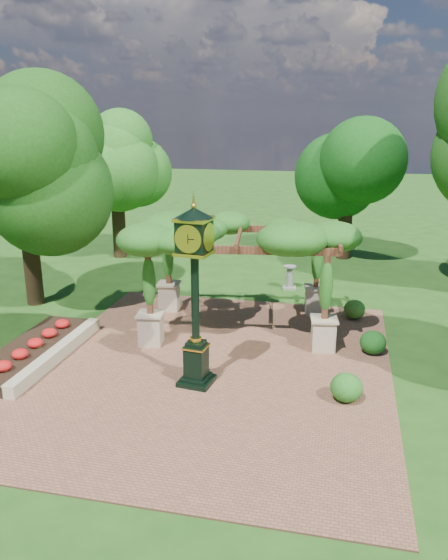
# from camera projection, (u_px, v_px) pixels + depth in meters

# --- Properties ---
(ground) EXTENTS (120.00, 120.00, 0.00)m
(ground) POSITION_uv_depth(u_px,v_px,m) (204.00, 384.00, 14.74)
(ground) COLOR #1E4714
(ground) RESTS_ON ground
(brick_plaza) EXTENTS (10.00, 12.00, 0.04)m
(brick_plaza) POSITION_uv_depth(u_px,v_px,m) (213.00, 367.00, 15.67)
(brick_plaza) COLOR brown
(brick_plaza) RESTS_ON ground
(border_wall) EXTENTS (0.35, 5.00, 0.40)m
(border_wall) POSITION_uv_depth(u_px,v_px,m) (58.00, 354.00, 16.12)
(border_wall) COLOR #C6B793
(border_wall) RESTS_ON ground
(flower_bed) EXTENTS (1.50, 5.00, 0.36)m
(flower_bed) POSITION_uv_depth(u_px,v_px,m) (30.00, 352.00, 16.31)
(flower_bed) COLOR red
(flower_bed) RESTS_ON ground
(pedestal_clock) EXTENTS (1.07, 1.07, 4.87)m
(pedestal_clock) POSITION_uv_depth(u_px,v_px,m) (195.00, 281.00, 13.87)
(pedestal_clock) COLOR black
(pedestal_clock) RESTS_ON brick_plaza
(pergola) EXTENTS (6.70, 4.72, 3.92)m
(pergola) POSITION_uv_depth(u_px,v_px,m) (240.00, 236.00, 17.68)
(pergola) COLOR tan
(pergola) RESTS_ON brick_plaza
(sundial) EXTENTS (0.63, 0.63, 0.99)m
(sundial) POSITION_uv_depth(u_px,v_px,m) (290.00, 279.00, 22.74)
(sundial) COLOR gray
(sundial) RESTS_ON ground
(shrub_front) EXTENTS (0.96, 0.96, 0.73)m
(shrub_front) POSITION_uv_depth(u_px,v_px,m) (346.00, 387.00, 13.69)
(shrub_front) COLOR #23631C
(shrub_front) RESTS_ON brick_plaza
(shrub_mid) EXTENTS (0.83, 0.83, 0.71)m
(shrub_mid) POSITION_uv_depth(u_px,v_px,m) (373.00, 342.00, 16.45)
(shrub_mid) COLOR #174E16
(shrub_mid) RESTS_ON brick_plaza
(shrub_back) EXTENTS (0.99, 0.99, 0.68)m
(shrub_back) POSITION_uv_depth(u_px,v_px,m) (355.00, 309.00, 19.32)
(shrub_back) COLOR #346A1E
(shrub_back) RESTS_ON brick_plaza
(tree_west_near) EXTENTS (4.72, 4.72, 7.55)m
(tree_west_near) POSITION_uv_depth(u_px,v_px,m) (22.00, 167.00, 19.59)
(tree_west_near) COLOR #312013
(tree_west_near) RESTS_ON ground
(tree_west_far) EXTENTS (3.79, 3.79, 7.18)m
(tree_west_far) POSITION_uv_depth(u_px,v_px,m) (115.00, 159.00, 26.69)
(tree_west_far) COLOR #322513
(tree_west_far) RESTS_ON ground
(tree_north) EXTENTS (3.91, 3.91, 7.12)m
(tree_north) POSITION_uv_depth(u_px,v_px,m) (349.00, 161.00, 26.44)
(tree_north) COLOR #312113
(tree_north) RESTS_ON ground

